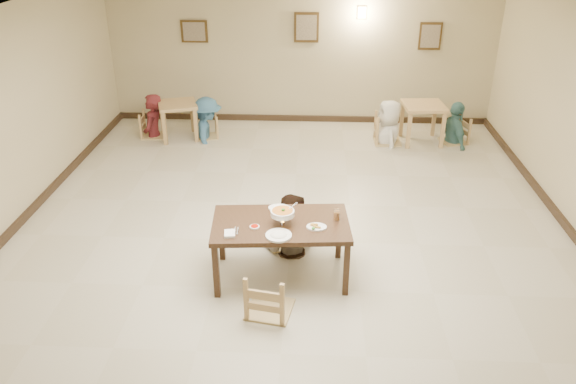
# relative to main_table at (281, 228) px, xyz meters

# --- Properties ---
(floor) EXTENTS (10.00, 10.00, 0.00)m
(floor) POSITION_rel_main_table_xyz_m (0.08, 0.82, -0.69)
(floor) COLOR #BFB79F
(floor) RESTS_ON ground
(ceiling) EXTENTS (10.00, 10.00, 0.00)m
(ceiling) POSITION_rel_main_table_xyz_m (0.08, 0.82, 2.31)
(ceiling) COLOR silver
(ceiling) RESTS_ON wall_back
(wall_back) EXTENTS (10.00, 0.00, 10.00)m
(wall_back) POSITION_rel_main_table_xyz_m (0.08, 5.82, 0.81)
(wall_back) COLOR #BBAE89
(wall_back) RESTS_ON floor
(baseboard_back) EXTENTS (8.00, 0.06, 0.12)m
(baseboard_back) POSITION_rel_main_table_xyz_m (0.08, 5.79, -0.63)
(baseboard_back) COLOR #302216
(baseboard_back) RESTS_ON floor
(baseboard_left) EXTENTS (0.06, 10.00, 0.12)m
(baseboard_left) POSITION_rel_main_table_xyz_m (-3.89, 0.82, -0.63)
(baseboard_left) COLOR #302216
(baseboard_left) RESTS_ON floor
(picture_a) EXTENTS (0.55, 0.04, 0.45)m
(picture_a) POSITION_rel_main_table_xyz_m (-2.12, 5.78, 1.21)
(picture_a) COLOR #3B2912
(picture_a) RESTS_ON wall_back
(picture_b) EXTENTS (0.50, 0.04, 0.60)m
(picture_b) POSITION_rel_main_table_xyz_m (0.18, 5.78, 1.31)
(picture_b) COLOR #3B2912
(picture_b) RESTS_ON wall_back
(picture_c) EXTENTS (0.45, 0.04, 0.55)m
(picture_c) POSITION_rel_main_table_xyz_m (2.68, 5.78, 1.16)
(picture_c) COLOR #3B2912
(picture_c) RESTS_ON wall_back
(wall_sconce) EXTENTS (0.16, 0.05, 0.22)m
(wall_sconce) POSITION_rel_main_table_xyz_m (1.28, 5.78, 1.61)
(wall_sconce) COLOR #FFD88C
(wall_sconce) RESTS_ON wall_back
(main_table) EXTENTS (1.72, 1.05, 0.77)m
(main_table) POSITION_rel_main_table_xyz_m (0.00, 0.00, 0.00)
(main_table) COLOR #3B2617
(main_table) RESTS_ON floor
(chair_far) EXTENTS (0.42, 0.42, 0.89)m
(chair_far) POSITION_rel_main_table_xyz_m (0.08, 0.71, -0.25)
(chair_far) COLOR tan
(chair_far) RESTS_ON floor
(chair_near) EXTENTS (0.50, 0.50, 1.06)m
(chair_near) POSITION_rel_main_table_xyz_m (-0.09, -0.70, -0.16)
(chair_near) COLOR tan
(chair_near) RESTS_ON floor
(main_diner) EXTENTS (0.87, 0.72, 1.62)m
(main_diner) POSITION_rel_main_table_xyz_m (0.07, 0.65, 0.12)
(main_diner) COLOR gray
(main_diner) RESTS_ON floor
(curry_warmer) EXTENTS (0.32, 0.29, 0.26)m
(curry_warmer) POSITION_rel_main_table_xyz_m (0.02, -0.04, 0.23)
(curry_warmer) COLOR silver
(curry_warmer) RESTS_ON main_table
(rice_plate_far) EXTENTS (0.27, 0.27, 0.06)m
(rice_plate_far) POSITION_rel_main_table_xyz_m (-0.04, 0.34, 0.09)
(rice_plate_far) COLOR white
(rice_plate_far) RESTS_ON main_table
(rice_plate_near) EXTENTS (0.31, 0.31, 0.07)m
(rice_plate_near) POSITION_rel_main_table_xyz_m (-0.00, -0.32, 0.10)
(rice_plate_near) COLOR white
(rice_plate_near) RESTS_ON main_table
(fried_plate) EXTENTS (0.24, 0.24, 0.05)m
(fried_plate) POSITION_rel_main_table_xyz_m (0.43, -0.11, 0.10)
(fried_plate) COLOR white
(fried_plate) RESTS_ON main_table
(chili_dish) EXTENTS (0.12, 0.12, 0.02)m
(chili_dish) POSITION_rel_main_table_xyz_m (-0.30, -0.14, 0.09)
(chili_dish) COLOR white
(chili_dish) RESTS_ON main_table
(napkin_cutlery) EXTENTS (0.17, 0.26, 0.03)m
(napkin_cutlery) POSITION_rel_main_table_xyz_m (-0.57, -0.31, 0.10)
(napkin_cutlery) COLOR white
(napkin_cutlery) RESTS_ON main_table
(drink_glass) EXTENTS (0.07, 0.07, 0.14)m
(drink_glass) POSITION_rel_main_table_xyz_m (0.67, 0.10, 0.15)
(drink_glass) COLOR white
(drink_glass) RESTS_ON main_table
(bg_table_left) EXTENTS (0.92, 0.92, 0.73)m
(bg_table_left) POSITION_rel_main_table_xyz_m (-2.32, 4.67, -0.10)
(bg_table_left) COLOR tan
(bg_table_left) RESTS_ON floor
(bg_table_right) EXTENTS (0.83, 0.83, 0.77)m
(bg_table_right) POSITION_rel_main_table_xyz_m (2.49, 4.69, -0.06)
(bg_table_right) COLOR tan
(bg_table_right) RESTS_ON floor
(bg_chair_ll) EXTENTS (0.46, 0.46, 0.98)m
(bg_chair_ll) POSITION_rel_main_table_xyz_m (-2.88, 4.72, -0.21)
(bg_chair_ll) COLOR tan
(bg_chair_ll) RESTS_ON floor
(bg_chair_lr) EXTENTS (0.41, 0.41, 0.87)m
(bg_chair_lr) POSITION_rel_main_table_xyz_m (-1.77, 4.74, -0.26)
(bg_chair_lr) COLOR tan
(bg_chair_lr) RESTS_ON floor
(bg_chair_rl) EXTENTS (0.51, 0.51, 1.09)m
(bg_chair_rl) POSITION_rel_main_table_xyz_m (1.84, 4.62, -0.15)
(bg_chair_rl) COLOR tan
(bg_chair_rl) RESTS_ON floor
(bg_chair_rr) EXTENTS (0.46, 0.46, 0.98)m
(bg_chair_rr) POSITION_rel_main_table_xyz_m (3.15, 4.70, -0.20)
(bg_chair_rr) COLOR tan
(bg_chair_rr) RESTS_ON floor
(bg_diner_a) EXTENTS (0.46, 0.67, 1.76)m
(bg_diner_a) POSITION_rel_main_table_xyz_m (-2.88, 4.72, 0.19)
(bg_diner_a) COLOR #561A1F
(bg_diner_a) RESTS_ON floor
(bg_diner_b) EXTENTS (0.80, 1.16, 1.65)m
(bg_diner_b) POSITION_rel_main_table_xyz_m (-1.77, 4.74, 0.13)
(bg_diner_b) COLOR teal
(bg_diner_b) RESTS_ON floor
(bg_diner_c) EXTENTS (0.67, 0.91, 1.71)m
(bg_diner_c) POSITION_rel_main_table_xyz_m (1.84, 4.62, 0.16)
(bg_diner_c) COLOR silver
(bg_diner_c) RESTS_ON floor
(bg_diner_d) EXTENTS (0.58, 1.02, 1.64)m
(bg_diner_d) POSITION_rel_main_table_xyz_m (3.15, 4.70, 0.13)
(bg_diner_d) COLOR #487E7E
(bg_diner_d) RESTS_ON floor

